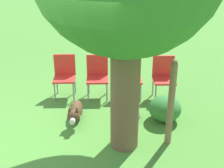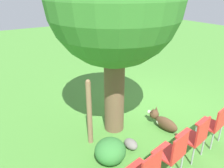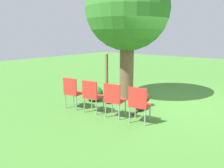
% 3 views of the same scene
% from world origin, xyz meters
% --- Properties ---
extents(ground_plane, '(30.00, 30.00, 0.00)m').
position_xyz_m(ground_plane, '(0.00, 0.00, 0.00)').
color(ground_plane, '#478433').
extents(dog, '(1.08, 0.32, 0.43)m').
position_xyz_m(dog, '(-0.80, 0.22, 0.17)').
color(dog, '#513823').
rests_on(dog, ground_plane).
extents(fence_post, '(0.10, 0.10, 1.45)m').
position_xyz_m(fence_post, '(-0.35, 1.89, 0.73)').
color(fence_post, '#846647').
rests_on(fence_post, ground_plane).
extents(red_chair_0, '(0.49, 0.51, 0.88)m').
position_xyz_m(red_chair_0, '(-1.74, -0.24, 0.50)').
color(red_chair_0, red).
rests_on(red_chair_0, ground_plane).
extents(red_chair_1, '(0.49, 0.51, 0.88)m').
position_xyz_m(red_chair_1, '(-1.81, 0.43, 0.50)').
color(red_chair_1, red).
rests_on(red_chair_1, ground_plane).
extents(red_chair_2, '(0.49, 0.51, 0.88)m').
position_xyz_m(red_chair_2, '(-1.89, 1.11, 0.50)').
color(red_chair_2, red).
rests_on(red_chair_2, ground_plane).
extents(red_chair_3, '(0.49, 0.51, 0.88)m').
position_xyz_m(red_chair_3, '(-1.96, 1.78, 0.50)').
color(red_chair_3, red).
rests_on(red_chair_3, ground_plane).
extents(garden_rock, '(0.33, 0.24, 0.18)m').
position_xyz_m(garden_rock, '(-0.96, 1.27, 0.09)').
color(garden_rock, slate).
rests_on(garden_rock, ground_plane).
extents(low_shrub, '(0.59, 0.59, 0.47)m').
position_xyz_m(low_shrub, '(-1.05, 1.83, 0.24)').
color(low_shrub, '#337533').
rests_on(low_shrub, ground_plane).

